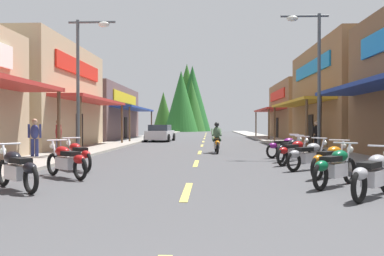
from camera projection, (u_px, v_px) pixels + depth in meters
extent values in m
cube|color=#424244|center=(203.00, 143.00, 31.56)|extent=(9.70, 90.60, 0.10)
cube|color=gray|center=(126.00, 142.00, 31.82)|extent=(2.54, 90.60, 0.12)
cube|color=#9E9991|center=(281.00, 142.00, 31.30)|extent=(2.54, 90.60, 0.12)
cube|color=#E0C64C|center=(187.00, 191.00, 8.73)|extent=(0.16, 2.40, 0.01)
cube|color=#E0C64C|center=(196.00, 163.00, 14.92)|extent=(0.16, 2.40, 0.01)
cube|color=#E0C64C|center=(200.00, 152.00, 20.60)|extent=(0.16, 2.40, 0.01)
cube|color=#E0C64C|center=(202.00, 146.00, 27.14)|extent=(0.16, 2.40, 0.01)
cube|color=#E0C64C|center=(203.00, 142.00, 33.07)|extent=(0.16, 2.40, 0.01)
cube|color=#E0C64C|center=(204.00, 139.00, 39.58)|extent=(0.16, 2.40, 0.01)
cube|color=#E0C64C|center=(205.00, 137.00, 45.18)|extent=(0.16, 2.40, 0.01)
cube|color=#E0C64C|center=(205.00, 135.00, 51.68)|extent=(0.16, 2.40, 0.01)
cube|color=#E0C64C|center=(206.00, 134.00, 58.30)|extent=(0.16, 2.40, 0.01)
cube|color=#E0C64C|center=(206.00, 133.00, 64.21)|extent=(0.16, 2.40, 0.01)
cylinder|color=brown|center=(59.00, 126.00, 16.68)|extent=(0.14, 0.14, 2.82)
cube|color=tan|center=(13.00, 97.00, 24.31)|extent=(8.16, 10.78, 6.23)
cube|color=#B72D28|center=(94.00, 100.00, 24.10)|extent=(1.80, 9.70, 0.16)
cylinder|color=brown|center=(80.00, 125.00, 19.44)|extent=(0.14, 0.14, 2.82)
cylinder|color=brown|center=(122.00, 125.00, 28.73)|extent=(0.14, 0.14, 2.82)
cube|color=red|center=(80.00, 68.00, 24.11)|extent=(0.10, 7.54, 0.90)
cube|color=black|center=(80.00, 131.00, 24.15)|extent=(0.08, 1.10, 2.10)
cube|color=brown|center=(78.00, 113.00, 37.70)|extent=(8.94, 13.74, 4.97)
cube|color=navy|center=(135.00, 109.00, 37.47)|extent=(1.80, 12.37, 0.16)
cylinder|color=brown|center=(130.00, 125.00, 31.47)|extent=(0.14, 0.14, 2.82)
cylinder|color=brown|center=(152.00, 124.00, 43.43)|extent=(0.14, 0.14, 2.82)
cube|color=yellow|center=(126.00, 98.00, 37.49)|extent=(0.10, 9.62, 0.90)
cube|color=black|center=(126.00, 128.00, 37.52)|extent=(0.08, 1.10, 2.10)
cylinder|color=brown|center=(320.00, 125.00, 19.07)|extent=(0.14, 0.14, 2.82)
cube|color=olive|center=(361.00, 96.00, 26.83)|extent=(6.60, 12.34, 6.70)
cube|color=gold|center=(298.00, 103.00, 27.01)|extent=(1.80, 11.10, 0.16)
cylinder|color=brown|center=(307.00, 125.00, 21.71)|extent=(0.14, 0.14, 2.82)
cylinder|color=brown|center=(275.00, 125.00, 32.40)|extent=(0.14, 0.14, 2.82)
cube|color=#197FCC|center=(311.00, 68.00, 26.95)|extent=(0.10, 8.63, 0.90)
cube|color=black|center=(311.00, 130.00, 26.99)|extent=(0.08, 1.10, 2.10)
cube|color=olive|center=(320.00, 111.00, 40.18)|extent=(8.43, 11.33, 5.60)
cube|color=#B72D28|center=(269.00, 110.00, 40.40)|extent=(1.80, 10.19, 0.16)
cylinder|color=brown|center=(269.00, 125.00, 35.55)|extent=(0.14, 0.14, 2.82)
cylinder|color=brown|center=(256.00, 124.00, 45.34)|extent=(0.14, 0.14, 2.82)
cube|color=red|center=(277.00, 95.00, 40.35)|extent=(0.10, 7.93, 0.90)
cube|color=black|center=(277.00, 128.00, 40.38)|extent=(0.08, 1.10, 2.10)
cylinder|color=#474C51|center=(78.00, 89.00, 17.47)|extent=(0.14, 0.14, 6.01)
cylinder|color=#474C51|center=(92.00, 22.00, 17.41)|extent=(2.06, 0.10, 0.10)
ellipsoid|color=silver|center=(104.00, 24.00, 17.39)|extent=(0.50, 0.30, 0.24)
cylinder|color=#474C51|center=(319.00, 86.00, 17.33)|extent=(0.14, 0.14, 6.26)
cylinder|color=#474C51|center=(305.00, 16.00, 17.33)|extent=(2.06, 0.10, 0.10)
ellipsoid|color=silver|center=(292.00, 18.00, 17.35)|extent=(0.50, 0.30, 0.24)
torus|color=black|center=(359.00, 186.00, 7.46)|extent=(0.50, 0.55, 0.64)
cube|color=silver|center=(374.00, 178.00, 8.00)|extent=(0.67, 0.71, 0.32)
ellipsoid|color=#99999E|center=(378.00, 161.00, 8.14)|extent=(0.61, 0.63, 0.28)
cube|color=black|center=(369.00, 165.00, 7.81)|extent=(0.61, 0.64, 0.12)
ellipsoid|color=#99999E|center=(360.00, 174.00, 7.49)|extent=(0.47, 0.49, 0.24)
cylinder|color=silver|center=(383.00, 146.00, 8.35)|extent=(0.48, 0.43, 0.04)
torus|color=black|center=(350.00, 171.00, 9.91)|extent=(0.51, 0.54, 0.64)
torus|color=black|center=(320.00, 176.00, 8.85)|extent=(0.51, 0.54, 0.64)
cube|color=silver|center=(336.00, 170.00, 9.37)|extent=(0.68, 0.71, 0.32)
ellipsoid|color=#0C5933|center=(340.00, 156.00, 9.51)|extent=(0.61, 0.63, 0.28)
cube|color=black|center=(331.00, 159.00, 9.20)|extent=(0.61, 0.63, 0.12)
ellipsoid|color=#0C5933|center=(322.00, 166.00, 8.88)|extent=(0.47, 0.49, 0.24)
cylinder|color=silver|center=(347.00, 158.00, 9.81)|extent=(0.30, 0.31, 0.71)
cylinder|color=silver|center=(345.00, 143.00, 9.72)|extent=(0.47, 0.44, 0.04)
sphere|color=white|center=(350.00, 149.00, 9.92)|extent=(0.16, 0.16, 0.16)
torus|color=black|center=(343.00, 164.00, 11.55)|extent=(0.51, 0.54, 0.64)
torus|color=black|center=(317.00, 168.00, 10.50)|extent=(0.51, 0.54, 0.64)
cube|color=silver|center=(331.00, 163.00, 11.02)|extent=(0.68, 0.70, 0.32)
ellipsoid|color=#BF660C|center=(334.00, 151.00, 11.16)|extent=(0.62, 0.63, 0.28)
cube|color=black|center=(327.00, 153.00, 10.84)|extent=(0.61, 0.63, 0.12)
ellipsoid|color=#BF660C|center=(318.00, 159.00, 10.53)|extent=(0.48, 0.49, 0.24)
cylinder|color=silver|center=(341.00, 153.00, 11.45)|extent=(0.30, 0.31, 0.71)
cylinder|color=silver|center=(339.00, 140.00, 11.36)|extent=(0.47, 0.44, 0.04)
sphere|color=white|center=(344.00, 146.00, 11.56)|extent=(0.16, 0.16, 0.16)
torus|color=black|center=(324.00, 159.00, 13.20)|extent=(0.57, 0.47, 0.64)
torus|color=black|center=(294.00, 162.00, 12.33)|extent=(0.57, 0.47, 0.64)
cube|color=silver|center=(309.00, 158.00, 12.77)|extent=(0.72, 0.65, 0.32)
ellipsoid|color=#99999E|center=(313.00, 148.00, 12.88)|extent=(0.64, 0.60, 0.28)
cube|color=black|center=(304.00, 149.00, 12.62)|extent=(0.65, 0.59, 0.12)
ellipsoid|color=#99999E|center=(295.00, 154.00, 12.36)|extent=(0.49, 0.46, 0.24)
cylinder|color=silver|center=(322.00, 149.00, 13.12)|extent=(0.33, 0.28, 0.71)
cylinder|color=silver|center=(319.00, 138.00, 13.05)|extent=(0.40, 0.50, 0.04)
sphere|color=white|center=(325.00, 143.00, 13.21)|extent=(0.16, 0.16, 0.16)
torus|color=black|center=(306.00, 155.00, 14.92)|extent=(0.52, 0.52, 0.64)
torus|color=black|center=(283.00, 157.00, 13.91)|extent=(0.52, 0.52, 0.64)
cube|color=silver|center=(295.00, 154.00, 14.41)|extent=(0.69, 0.69, 0.32)
ellipsoid|color=#A51414|center=(298.00, 145.00, 14.55)|extent=(0.62, 0.62, 0.28)
cube|color=black|center=(291.00, 146.00, 14.24)|extent=(0.62, 0.62, 0.12)
ellipsoid|color=#A51414|center=(283.00, 151.00, 13.94)|extent=(0.48, 0.48, 0.24)
cylinder|color=silver|center=(304.00, 146.00, 14.83)|extent=(0.30, 0.31, 0.71)
cylinder|color=silver|center=(302.00, 136.00, 14.75)|extent=(0.45, 0.45, 0.04)
sphere|color=white|center=(306.00, 141.00, 14.94)|extent=(0.16, 0.16, 0.16)
torus|color=black|center=(300.00, 152.00, 16.32)|extent=(0.49, 0.55, 0.64)
torus|color=black|center=(281.00, 154.00, 15.22)|extent=(0.49, 0.55, 0.64)
cube|color=silver|center=(291.00, 151.00, 15.77)|extent=(0.67, 0.71, 0.32)
ellipsoid|color=black|center=(293.00, 143.00, 15.91)|extent=(0.61, 0.63, 0.28)
cube|color=black|center=(287.00, 144.00, 15.58)|extent=(0.60, 0.64, 0.12)
ellipsoid|color=black|center=(281.00, 148.00, 15.25)|extent=(0.47, 0.49, 0.24)
cylinder|color=silver|center=(298.00, 144.00, 16.22)|extent=(0.29, 0.32, 0.71)
cylinder|color=silver|center=(297.00, 135.00, 16.13)|extent=(0.48, 0.42, 0.04)
sphere|color=white|center=(300.00, 139.00, 16.34)|extent=(0.16, 0.16, 0.16)
torus|color=black|center=(298.00, 150.00, 17.79)|extent=(0.60, 0.42, 0.64)
torus|color=black|center=(272.00, 151.00, 17.07)|extent=(0.60, 0.42, 0.64)
cube|color=silver|center=(286.00, 149.00, 17.43)|extent=(0.74, 0.60, 0.32)
ellipsoid|color=#721972|center=(289.00, 141.00, 17.52)|extent=(0.64, 0.56, 0.28)
cube|color=black|center=(281.00, 142.00, 17.31)|extent=(0.66, 0.55, 0.12)
ellipsoid|color=#721972|center=(273.00, 146.00, 17.09)|extent=(0.50, 0.43, 0.24)
cylinder|color=silver|center=(296.00, 143.00, 17.73)|extent=(0.35, 0.24, 0.71)
cylinder|color=silver|center=(294.00, 134.00, 17.66)|extent=(0.35, 0.53, 0.04)
sphere|color=white|center=(299.00, 138.00, 17.80)|extent=(0.16, 0.16, 0.16)
torus|color=black|center=(3.00, 173.00, 9.46)|extent=(0.54, 0.50, 0.64)
torus|color=black|center=(31.00, 179.00, 8.41)|extent=(0.54, 0.50, 0.64)
cube|color=silver|center=(16.00, 172.00, 8.93)|extent=(0.71, 0.68, 0.32)
ellipsoid|color=black|center=(13.00, 157.00, 9.07)|extent=(0.63, 0.61, 0.28)
cube|color=black|center=(21.00, 160.00, 8.76)|extent=(0.63, 0.61, 0.12)
ellipsoid|color=black|center=(30.00, 168.00, 8.44)|extent=(0.49, 0.47, 0.24)
cylinder|color=silver|center=(5.00, 159.00, 9.36)|extent=(0.32, 0.29, 0.71)
cylinder|color=silver|center=(7.00, 144.00, 9.28)|extent=(0.43, 0.47, 0.04)
sphere|color=white|center=(3.00, 151.00, 9.47)|extent=(0.16, 0.16, 0.16)
torus|color=black|center=(53.00, 164.00, 11.51)|extent=(0.54, 0.50, 0.64)
torus|color=black|center=(80.00, 168.00, 10.46)|extent=(0.54, 0.50, 0.64)
cube|color=silver|center=(66.00, 163.00, 10.98)|extent=(0.71, 0.67, 0.32)
ellipsoid|color=#A51414|center=(62.00, 151.00, 11.12)|extent=(0.63, 0.61, 0.28)
cube|color=black|center=(70.00, 154.00, 10.81)|extent=(0.63, 0.61, 0.12)
ellipsoid|color=#A51414|center=(79.00, 159.00, 10.50)|extent=(0.49, 0.47, 0.24)
cylinder|color=silver|center=(55.00, 153.00, 11.41)|extent=(0.32, 0.29, 0.71)
cylinder|color=silver|center=(57.00, 140.00, 11.33)|extent=(0.43, 0.48, 0.04)
sphere|color=white|center=(52.00, 146.00, 11.52)|extent=(0.16, 0.16, 0.16)
torus|color=black|center=(69.00, 159.00, 13.38)|extent=(0.49, 0.56, 0.64)
torus|color=black|center=(87.00, 162.00, 12.19)|extent=(0.49, 0.56, 0.64)
cube|color=silver|center=(77.00, 158.00, 12.78)|extent=(0.66, 0.72, 0.32)
ellipsoid|color=#A51414|center=(75.00, 147.00, 12.94)|extent=(0.60, 0.64, 0.28)
cube|color=black|center=(80.00, 149.00, 12.58)|extent=(0.60, 0.64, 0.12)
ellipsoid|color=#A51414|center=(86.00, 154.00, 12.23)|extent=(0.47, 0.49, 0.24)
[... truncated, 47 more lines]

